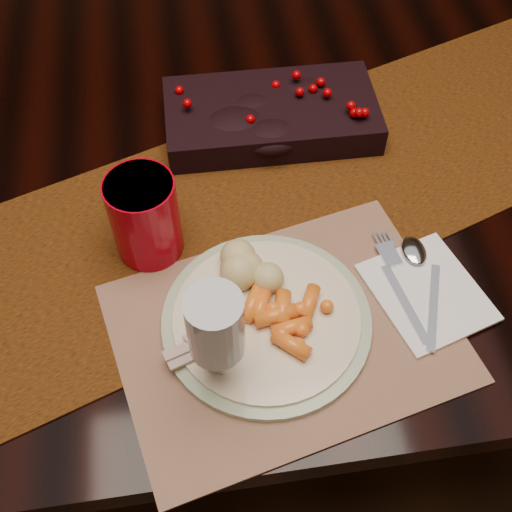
{
  "coord_description": "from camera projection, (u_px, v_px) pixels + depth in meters",
  "views": [
    {
      "loc": [
        -0.09,
        -0.7,
        1.44
      ],
      "look_at": [
        -0.02,
        -0.25,
        0.8
      ],
      "focal_mm": 45.0,
      "sensor_mm": 36.0,
      "label": 1
    }
  ],
  "objects": [
    {
      "name": "red_cup",
      "position": [
        145.0,
        217.0,
        0.81
      ],
      "size": [
        0.11,
        0.11,
        0.12
      ],
      "primitive_type": "cylinder",
      "rotation": [
        0.0,
        0.0,
        0.31
      ],
      "color": "#A00011",
      "rests_on": "placemat_main"
    },
    {
      "name": "dining_table",
      "position": [
        249.0,
        278.0,
        1.28
      ],
      "size": [
        1.8,
        1.0,
        0.75
      ],
      "primitive_type": "cube",
      "color": "black",
      "rests_on": "floor"
    },
    {
      "name": "spoon",
      "position": [
        427.0,
        289.0,
        0.81
      ],
      "size": [
        0.08,
        0.16,
        0.0
      ],
      "primitive_type": null,
      "rotation": [
        0.0,
        0.0,
        -0.36
      ],
      "color": "silver",
      "rests_on": "napkin"
    },
    {
      "name": "napkin",
      "position": [
        427.0,
        292.0,
        0.81
      ],
      "size": [
        0.16,
        0.18,
        0.01
      ],
      "primitive_type": "cube",
      "rotation": [
        0.0,
        0.0,
        0.29
      ],
      "color": "white",
      "rests_on": "placemat_main"
    },
    {
      "name": "mashed_potatoes",
      "position": [
        249.0,
        264.0,
        0.79
      ],
      "size": [
        0.09,
        0.08,
        0.05
      ],
      "primitive_type": null,
      "rotation": [
        0.0,
        0.0,
        0.07
      ],
      "color": "#E2D67C",
      "rests_on": "dinner_plate"
    },
    {
      "name": "fork",
      "position": [
        401.0,
        290.0,
        0.81
      ],
      "size": [
        0.05,
        0.15,
        0.0
      ],
      "primitive_type": null,
      "rotation": [
        0.0,
        0.0,
        0.17
      ],
      "color": "#B0B2CC",
      "rests_on": "napkin"
    },
    {
      "name": "dinner_plate",
      "position": [
        267.0,
        319.0,
        0.78
      ],
      "size": [
        0.33,
        0.33,
        0.01
      ],
      "primitive_type": "cylinder",
      "rotation": [
        0.0,
        0.0,
        0.38
      ],
      "color": "beige",
      "rests_on": "placemat_main"
    },
    {
      "name": "turkey_shreds",
      "position": [
        192.0,
        354.0,
        0.74
      ],
      "size": [
        0.08,
        0.07,
        0.01
      ],
      "primitive_type": null,
      "rotation": [
        0.0,
        0.0,
        -0.32
      ],
      "color": "#A59088",
      "rests_on": "dinner_plate"
    },
    {
      "name": "wine_glass",
      "position": [
        217.0,
        345.0,
        0.68
      ],
      "size": [
        0.06,
        0.06,
        0.17
      ],
      "primitive_type": null,
      "rotation": [
        0.0,
        0.0,
        -0.01
      ],
      "color": "white",
      "rests_on": "dining_table"
    },
    {
      "name": "table_runner",
      "position": [
        292.0,
        191.0,
        0.91
      ],
      "size": [
        1.67,
        0.87,
        0.0
      ],
      "primitive_type": "cube",
      "rotation": [
        0.0,
        0.0,
        0.34
      ],
      "color": "#311E09",
      "rests_on": "dining_table"
    },
    {
      "name": "floor",
      "position": [
        250.0,
        362.0,
        1.58
      ],
      "size": [
        5.0,
        5.0,
        0.0
      ],
      "primitive_type": "plane",
      "color": "black",
      "rests_on": "ground"
    },
    {
      "name": "baby_carrots",
      "position": [
        288.0,
        318.0,
        0.76
      ],
      "size": [
        0.14,
        0.12,
        0.02
      ],
      "primitive_type": null,
      "rotation": [
        0.0,
        0.0,
        -0.22
      ],
      "color": "orange",
      "rests_on": "dinner_plate"
    },
    {
      "name": "centerpiece",
      "position": [
        271.0,
        112.0,
        0.96
      ],
      "size": [
        0.32,
        0.17,
        0.06
      ],
      "primitive_type": null,
      "rotation": [
        0.0,
        0.0,
        -0.02
      ],
      "color": "black",
      "rests_on": "table_runner"
    },
    {
      "name": "placemat_main",
      "position": [
        285.0,
        333.0,
        0.78
      ],
      "size": [
        0.46,
        0.38,
        0.0
      ],
      "primitive_type": "cube",
      "rotation": [
        0.0,
        0.0,
        0.22
      ],
      "color": "#986349",
      "rests_on": "dining_table"
    }
  ]
}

